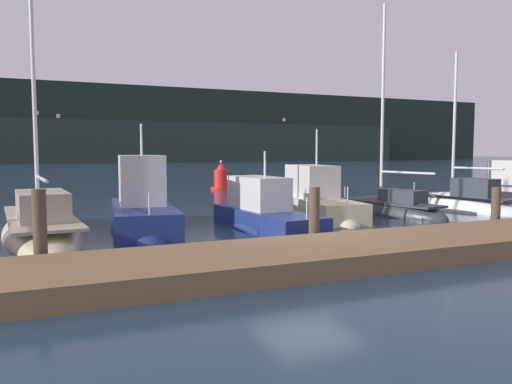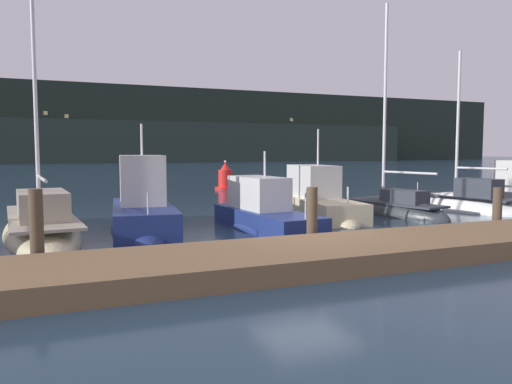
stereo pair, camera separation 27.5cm
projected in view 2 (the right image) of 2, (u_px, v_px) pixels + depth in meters
The scene contains 13 objects.
ground_plane at pixel (305, 246), 13.28m from camera, with size 400.00×400.00×0.00m, color #1E3347.
dock at pixel (347, 252), 11.42m from camera, with size 34.94×2.80×0.45m, color brown.
mooring_pile_1 at pixel (37, 231), 10.37m from camera, with size 0.28×0.28×1.75m, color #4C3D2D.
mooring_pile_2 at pixel (312, 218), 12.89m from camera, with size 0.28×0.28×1.61m, color #4C3D2D.
mooring_pile_3 at pixel (497, 210), 15.42m from camera, with size 0.28×0.28×1.42m, color #4C3D2D.
sailboat_berth_3 at pixel (42, 231), 14.94m from camera, with size 2.67×7.87×9.56m.
motorboat_berth_4 at pixel (143, 216), 16.10m from camera, with size 2.73×6.18×4.01m.
motorboat_berth_5 at pixel (265, 220), 16.15m from camera, with size 2.07×5.70×3.03m.
motorboat_berth_6 at pixel (318, 209), 19.09m from camera, with size 2.53×6.02×3.99m.
sailboat_berth_7 at pixel (392, 212), 19.85m from camera, with size 2.40×5.60×9.08m.
sailboat_berth_8 at pixel (465, 208), 21.19m from camera, with size 2.43×5.54×7.54m.
channel_buoy at pixel (225, 179), 33.07m from camera, with size 1.40×1.40×1.93m.
hillside_backdrop at pixel (82, 127), 116.00m from camera, with size 240.00×23.00×17.73m.
Camera 2 is at (-6.29, -11.58, 2.53)m, focal length 35.00 mm.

